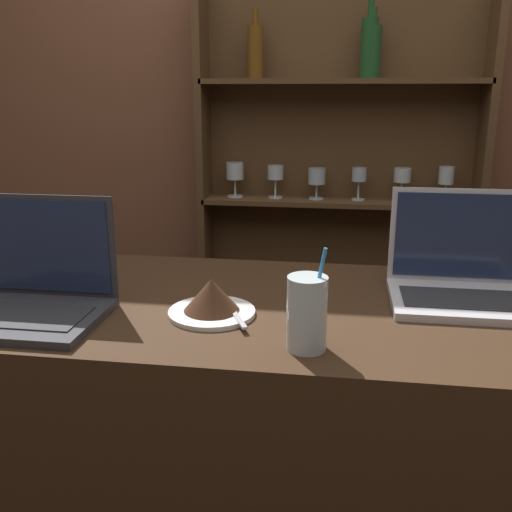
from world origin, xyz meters
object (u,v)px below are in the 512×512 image
laptop_far (461,277)px  water_glass (307,313)px  laptop_near (27,291)px  cake_plate (212,299)px

laptop_far → water_glass: (-0.33, -0.32, 0.02)m
laptop_near → cake_plate: 0.39m
laptop_far → laptop_near: bearing=-165.9°
cake_plate → laptop_near: bearing=-171.9°
laptop_far → water_glass: laptop_far is taller
cake_plate → laptop_far: bearing=18.2°
laptop_far → water_glass: bearing=-136.5°
laptop_near → laptop_far: (0.93, 0.23, -0.00)m
laptop_far → cake_plate: laptop_far is taller
cake_plate → water_glass: size_ratio=0.95×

